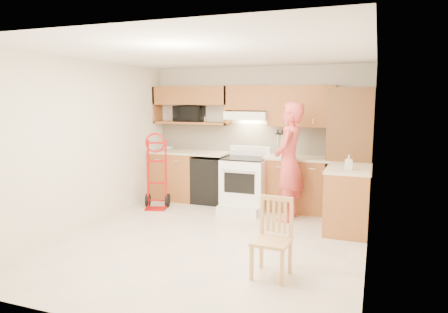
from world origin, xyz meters
The scene contains 28 objects.
floor centered at (0.00, 0.00, -0.01)m, with size 4.00×4.50×0.02m, color beige.
ceiling centered at (0.00, 0.00, 2.51)m, with size 4.00×4.50×0.02m, color white.
wall_back centered at (0.00, 2.26, 1.25)m, with size 4.00×0.02×2.50m, color beige.
wall_front centered at (0.00, -2.26, 1.25)m, with size 4.00×0.02×2.50m, color beige.
wall_left centered at (-2.01, 0.00, 1.25)m, with size 0.02×4.50×2.50m, color beige.
wall_right centered at (2.01, 0.00, 1.25)m, with size 0.02×4.50×2.50m, color beige.
backsplash centered at (0.00, 2.23, 1.20)m, with size 3.92×0.03×0.55m, color beige.
lower_cab_left centered at (-1.55, 1.95, 0.45)m, with size 0.90×0.60×0.90m, color #AE5F28.
dishwasher centered at (-0.80, 1.95, 0.42)m, with size 0.60×0.60×0.85m, color black.
lower_cab_right centered at (0.83, 1.95, 0.45)m, with size 1.14×0.60×0.90m, color #AE5F28.
countertop_left centered at (-1.25, 1.95, 0.92)m, with size 1.50×0.63×0.04m, color beige.
countertop_right centered at (0.83, 1.95, 0.92)m, with size 1.14×0.63×0.04m, color beige.
cab_return_right centered at (1.70, 1.15, 0.45)m, with size 0.60×1.00×0.90m, color #AE5F28.
countertop_return centered at (1.70, 1.15, 0.92)m, with size 0.63×1.00×0.04m, color beige.
pantry_tall centered at (1.65, 1.95, 1.05)m, with size 0.70×0.60×2.10m, color brown.
upper_cab_left centered at (-1.25, 2.08, 1.98)m, with size 1.50×0.33×0.34m, color #AE5F28.
upper_shelf_mw centered at (-1.25, 2.08, 1.47)m, with size 1.50×0.33×0.04m, color #AE5F28.
upper_cab_center centered at (-0.12, 2.08, 1.94)m, with size 0.76×0.33×0.44m, color #AE5F28.
upper_cab_right centered at (0.83, 2.08, 1.80)m, with size 1.14×0.33×0.70m, color #AE5F28.
range_hood centered at (-0.12, 2.02, 1.63)m, with size 0.76×0.46×0.14m, color white.
knife_strip centered at (0.55, 2.21, 1.24)m, with size 0.40×0.05×0.29m, color black, non-canonical shape.
microwave centered at (-1.29, 2.08, 1.64)m, with size 0.55×0.37×0.30m, color black.
range centered at (-0.05, 1.60, 0.54)m, with size 0.74×0.97×1.09m, color white, non-canonical shape.
person centered at (0.77, 1.35, 0.94)m, with size 0.68×0.45×1.88m, color #D14644.
hand_truck centered at (-1.54, 1.21, 0.60)m, with size 0.47×0.43×1.21m, color #AF0C0D, non-canonical shape.
dining_chair centered at (1.04, -0.81, 0.43)m, with size 0.39×0.42×0.86m, color tan, non-canonical shape.
soap_bottle centered at (1.70, 0.94, 1.05)m, with size 0.10×0.10×0.21m, color white.
bowl centered at (-1.72, 1.95, 0.97)m, with size 0.24×0.24×0.06m, color white.
Camera 1 is at (2.04, -4.94, 1.94)m, focal length 32.64 mm.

